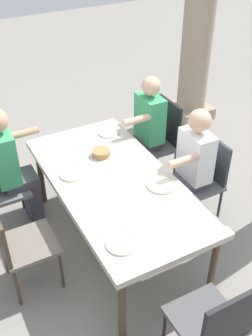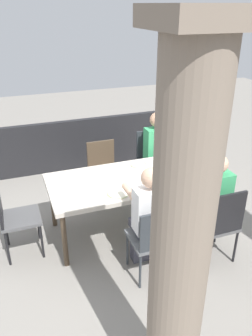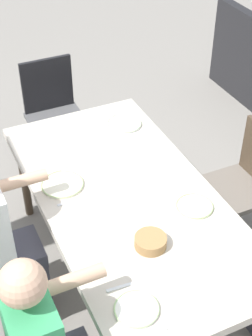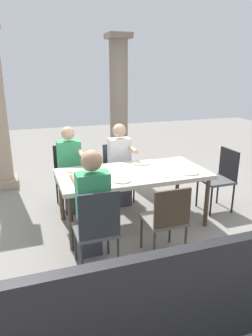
# 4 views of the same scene
# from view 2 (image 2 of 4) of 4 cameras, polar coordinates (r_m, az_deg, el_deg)

# --- Properties ---
(ground_plane) EXTENTS (16.00, 16.00, 0.00)m
(ground_plane) POSITION_cam_2_polar(r_m,az_deg,el_deg) (4.58, 0.47, -10.12)
(ground_plane) COLOR gray
(dining_table) EXTENTS (1.99, 0.99, 0.75)m
(dining_table) POSITION_cam_2_polar(r_m,az_deg,el_deg) (4.21, 0.51, -2.46)
(dining_table) COLOR beige
(dining_table) RESTS_ON ground
(chair_west_north) EXTENTS (0.44, 0.44, 0.95)m
(chair_west_north) POSITION_cam_2_polar(r_m,az_deg,el_deg) (3.91, 15.49, -8.72)
(chair_west_north) COLOR #4F4F50
(chair_west_north) RESTS_ON ground
(chair_west_south) EXTENTS (0.44, 0.44, 0.95)m
(chair_west_south) POSITION_cam_2_polar(r_m,az_deg,el_deg) (5.30, 4.35, 1.77)
(chair_west_south) COLOR #5B5E61
(chair_west_south) RESTS_ON ground
(chair_mid_north) EXTENTS (0.44, 0.44, 0.91)m
(chair_mid_north) POSITION_cam_2_polar(r_m,az_deg,el_deg) (3.58, 4.70, -11.61)
(chair_mid_north) COLOR #5B5E61
(chair_mid_north) RESTS_ON ground
(chair_mid_south) EXTENTS (0.44, 0.44, 0.88)m
(chair_mid_south) POSITION_cam_2_polar(r_m,az_deg,el_deg) (5.05, -3.86, 0.17)
(chair_mid_south) COLOR #6A6158
(chair_mid_south) RESTS_ON ground
(chair_head_east) EXTENTS (0.44, 0.44, 0.94)m
(chair_head_east) POSITION_cam_2_polar(r_m,az_deg,el_deg) (4.08, -18.65, -7.42)
(chair_head_east) COLOR #4F4F50
(chair_head_east) RESTS_ON ground
(diner_woman_green) EXTENTS (0.35, 0.50, 1.31)m
(diner_woman_green) POSITION_cam_2_polar(r_m,az_deg,el_deg) (5.06, 5.40, 2.64)
(diner_woman_green) COLOR #3F3F4C
(diner_woman_green) RESTS_ON ground
(diner_man_white) EXTENTS (0.35, 0.49, 1.27)m
(diner_man_white) POSITION_cam_2_polar(r_m,az_deg,el_deg) (3.61, 3.59, -8.03)
(diner_man_white) COLOR #3F3F4C
(diner_man_white) RESTS_ON ground
(diner_guest_third) EXTENTS (0.35, 0.49, 1.28)m
(diner_guest_third) POSITION_cam_2_polar(r_m,az_deg,el_deg) (3.97, 14.08, -5.49)
(diner_guest_third) COLOR #3F3F4C
(diner_guest_third) RESTS_ON ground
(stone_column_centre) EXTENTS (0.46, 0.46, 2.71)m
(stone_column_centre) POSITION_cam_2_polar(r_m,az_deg,el_deg) (2.08, 8.96, -15.62)
(stone_column_centre) COLOR gray
(stone_column_centre) RESTS_ON ground
(patio_railing) EXTENTS (4.39, 0.10, 0.90)m
(patio_railing) POSITION_cam_2_polar(r_m,az_deg,el_deg) (6.12, -6.35, 4.25)
(patio_railing) COLOR black
(patio_railing) RESTS_ON ground
(plate_0) EXTENTS (0.21, 0.21, 0.02)m
(plate_0) POSITION_cam_2_polar(r_m,az_deg,el_deg) (4.24, 11.36, -1.78)
(plate_0) COLOR white
(plate_0) RESTS_ON dining_table
(fork_0) EXTENTS (0.03, 0.17, 0.01)m
(fork_0) POSITION_cam_2_polar(r_m,az_deg,el_deg) (4.31, 13.07, -1.52)
(fork_0) COLOR silver
(fork_0) RESTS_ON dining_table
(spoon_0) EXTENTS (0.03, 0.17, 0.01)m
(spoon_0) POSITION_cam_2_polar(r_m,az_deg,el_deg) (4.17, 9.58, -2.19)
(spoon_0) COLOR silver
(spoon_0) RESTS_ON dining_table
(plate_1) EXTENTS (0.21, 0.21, 0.02)m
(plate_1) POSITION_cam_2_polar(r_m,az_deg,el_deg) (4.51, 2.13, 0.54)
(plate_1) COLOR silver
(plate_1) RESTS_ON dining_table
(fork_1) EXTENTS (0.03, 0.17, 0.01)m
(fork_1) POSITION_cam_2_polar(r_m,az_deg,el_deg) (4.57, 3.87, 0.75)
(fork_1) COLOR silver
(fork_1) RESTS_ON dining_table
(spoon_1) EXTENTS (0.02, 0.17, 0.01)m
(spoon_1) POSITION_cam_2_polar(r_m,az_deg,el_deg) (4.47, 0.34, 0.19)
(spoon_1) COLOR silver
(spoon_1) RESTS_ON dining_table
(plate_2) EXTENTS (0.26, 0.26, 0.02)m
(plate_2) POSITION_cam_2_polar(r_m,az_deg,el_deg) (3.85, -1.31, -4.28)
(plate_2) COLOR silver
(plate_2) RESTS_ON dining_table
(fork_2) EXTENTS (0.03, 0.17, 0.01)m
(fork_2) POSITION_cam_2_polar(r_m,az_deg,el_deg) (3.89, 0.78, -3.97)
(fork_2) COLOR silver
(fork_2) RESTS_ON dining_table
(spoon_2) EXTENTS (0.03, 0.17, 0.01)m
(spoon_2) POSITION_cam_2_polar(r_m,az_deg,el_deg) (3.81, -3.45, -4.74)
(spoon_2) COLOR silver
(spoon_2) RESTS_ON dining_table
(plate_3) EXTENTS (0.24, 0.24, 0.02)m
(plate_3) POSITION_cam_2_polar(r_m,az_deg,el_deg) (4.28, -9.62, -1.36)
(plate_3) COLOR white
(plate_3) RESTS_ON dining_table
(fork_3) EXTENTS (0.02, 0.17, 0.01)m
(fork_3) POSITION_cam_2_polar(r_m,az_deg,el_deg) (4.30, -7.66, -1.12)
(fork_3) COLOR silver
(fork_3) RESTS_ON dining_table
(spoon_3) EXTENTS (0.03, 0.17, 0.01)m
(spoon_3) POSITION_cam_2_polar(r_m,az_deg,el_deg) (4.26, -11.59, -1.74)
(spoon_3) COLOR silver
(spoon_3) RESTS_ON dining_table
(bread_basket) EXTENTS (0.17, 0.17, 0.06)m
(bread_basket) POSITION_cam_2_polar(r_m,az_deg,el_deg) (4.27, 5.91, -0.85)
(bread_basket) COLOR #9E7547
(bread_basket) RESTS_ON dining_table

